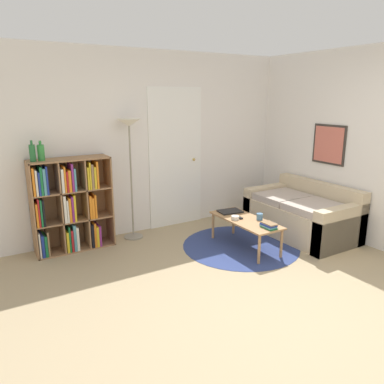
# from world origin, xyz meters

# --- Properties ---
(ground_plane) EXTENTS (14.00, 14.00, 0.00)m
(ground_plane) POSITION_xyz_m (0.00, 0.00, 0.00)
(ground_plane) COLOR tan
(wall_back) EXTENTS (7.12, 0.11, 2.60)m
(wall_back) POSITION_xyz_m (0.01, 2.77, 1.29)
(wall_back) COLOR silver
(wall_back) RESTS_ON ground_plane
(wall_right) EXTENTS (0.08, 5.75, 2.60)m
(wall_right) POSITION_xyz_m (2.08, 1.38, 1.30)
(wall_right) COLOR silver
(wall_right) RESTS_ON ground_plane
(rug) EXTENTS (1.56, 1.56, 0.01)m
(rug) POSITION_xyz_m (0.57, 1.49, 0.00)
(rug) COLOR navy
(rug) RESTS_ON ground_plane
(bookshelf) EXTENTS (0.99, 0.34, 1.21)m
(bookshelf) POSITION_xyz_m (-1.40, 2.56, 0.60)
(bookshelf) COLOR #936B47
(bookshelf) RESTS_ON ground_plane
(floor_lamp) EXTENTS (0.33, 0.33, 1.67)m
(floor_lamp) POSITION_xyz_m (-0.54, 2.54, 1.43)
(floor_lamp) COLOR gray
(floor_lamp) RESTS_ON ground_plane
(couch) EXTENTS (0.90, 1.53, 0.74)m
(couch) POSITION_xyz_m (1.65, 1.41, 0.28)
(couch) COLOR #CCB793
(couch) RESTS_ON ground_plane
(coffee_table) EXTENTS (0.44, 1.06, 0.39)m
(coffee_table) POSITION_xyz_m (0.59, 1.43, 0.35)
(coffee_table) COLOR #AD7F51
(coffee_table) RESTS_ON ground_plane
(laptop) EXTENTS (0.34, 0.26, 0.02)m
(laptop) POSITION_xyz_m (0.61, 1.80, 0.40)
(laptop) COLOR black
(laptop) RESTS_ON coffee_table
(bowl) EXTENTS (0.11, 0.11, 0.05)m
(bowl) POSITION_xyz_m (0.47, 1.50, 0.42)
(bowl) COLOR silver
(bowl) RESTS_ON coffee_table
(book_stack_on_table) EXTENTS (0.13, 0.20, 0.07)m
(book_stack_on_table) POSITION_xyz_m (0.63, 1.03, 0.43)
(book_stack_on_table) COLOR #196B38
(book_stack_on_table) RESTS_ON coffee_table
(cup) EXTENTS (0.08, 0.08, 0.08)m
(cup) POSITION_xyz_m (0.74, 1.33, 0.44)
(cup) COLOR teal
(cup) RESTS_ON coffee_table
(remote) EXTENTS (0.06, 0.17, 0.02)m
(remote) POSITION_xyz_m (0.55, 1.54, 0.40)
(remote) COLOR black
(remote) RESTS_ON coffee_table
(bottle_left) EXTENTS (0.07, 0.07, 0.25)m
(bottle_left) POSITION_xyz_m (-1.77, 2.54, 1.31)
(bottle_left) COLOR #236633
(bottle_left) RESTS_ON bookshelf
(bottle_middle) EXTENTS (0.08, 0.08, 0.24)m
(bottle_middle) POSITION_xyz_m (-1.68, 2.55, 1.31)
(bottle_middle) COLOR #2D8438
(bottle_middle) RESTS_ON bookshelf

